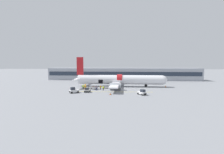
{
  "coord_description": "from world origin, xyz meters",
  "views": [
    {
      "loc": [
        1.22,
        -51.5,
        8.53
      ],
      "look_at": [
        -3.62,
        4.72,
        3.93
      ],
      "focal_mm": 24.0,
      "sensor_mm": 36.0,
      "label": 1
    }
  ],
  "objects": [
    {
      "name": "safety_cone_wingtip",
      "position": [
        -0.77,
        -0.47,
        0.35
      ],
      "size": [
        0.59,
        0.59,
        0.74
      ],
      "color": "black",
      "rests_on": "ground_plane"
    },
    {
      "name": "baggage_tug_mid",
      "position": [
        6.12,
        -8.79,
        0.66
      ],
      "size": [
        2.51,
        2.91,
        1.59
      ],
      "color": "white",
      "rests_on": "ground_plane"
    },
    {
      "name": "ground_plane",
      "position": [
        0.0,
        0.0,
        0.0
      ],
      "size": [
        500.0,
        500.0,
        0.0
      ],
      "primitive_type": "plane",
      "color": "gray"
    },
    {
      "name": "safety_cone_engine_left",
      "position": [
        -2.85,
        -9.48,
        0.29
      ],
      "size": [
        0.64,
        0.64,
        0.63
      ],
      "color": "black",
      "rests_on": "ground_plane"
    },
    {
      "name": "baggage_cart_queued",
      "position": [
        -5.36,
        2.06,
        0.52
      ],
      "size": [
        4.07,
        2.34,
        1.06
      ],
      "color": "#999BA0",
      "rests_on": "ground_plane"
    },
    {
      "name": "safety_cone_nose",
      "position": [
        16.72,
        6.55,
        0.36
      ],
      "size": [
        0.55,
        0.55,
        0.76
      ],
      "color": "black",
      "rests_on": "ground_plane"
    },
    {
      "name": "baggage_tug_lead",
      "position": [
        -14.2,
        -7.71,
        0.74
      ],
      "size": [
        2.97,
        2.59,
        1.78
      ],
      "color": "white",
      "rests_on": "ground_plane"
    },
    {
      "name": "ground_crew_marshal",
      "position": [
        -11.83,
        -3.1,
        0.96
      ],
      "size": [
        0.59,
        0.59,
        1.82
      ],
      "color": "#2D2D33",
      "rests_on": "ground_plane"
    },
    {
      "name": "airplane",
      "position": [
        -1.34,
        7.01,
        2.62
      ],
      "size": [
        36.74,
        31.75,
        11.59
      ],
      "color": "silver",
      "rests_on": "ground_plane"
    },
    {
      "name": "suitcase_on_tarmac_spare",
      "position": [
        -12.34,
        -1.86,
        0.29
      ],
      "size": [
        0.56,
        0.39,
        0.7
      ],
      "color": "olive",
      "rests_on": "ground_plane"
    },
    {
      "name": "ground_crew_helper",
      "position": [
        -7.09,
        -0.9,
        0.81
      ],
      "size": [
        0.5,
        0.5,
        1.54
      ],
      "color": "black",
      "rests_on": "ground_plane"
    },
    {
      "name": "ground_crew_supervisor",
      "position": [
        -12.71,
        0.25,
        0.95
      ],
      "size": [
        0.49,
        0.63,
        1.81
      ],
      "color": "#1E2338",
      "rests_on": "ground_plane"
    },
    {
      "name": "terminal_strip",
      "position": [
        0.0,
        33.94,
        3.34
      ],
      "size": [
        84.23,
        8.95,
        6.67
      ],
      "color": "#9EA3AD",
      "rests_on": "ground_plane"
    },
    {
      "name": "apron_marking_line",
      "position": [
        -2.12,
        -4.7,
        0.0
      ],
      "size": [
        24.27,
        0.96,
        0.01
      ],
      "color": "yellow",
      "rests_on": "ground_plane"
    },
    {
      "name": "suitcase_on_tarmac_upright",
      "position": [
        -8.31,
        -2.29,
        0.34
      ],
      "size": [
        0.48,
        0.37,
        0.79
      ],
      "color": "#1E2347",
      "rests_on": "ground_plane"
    },
    {
      "name": "ground_crew_driver",
      "position": [
        -5.94,
        -2.42,
        0.81
      ],
      "size": [
        0.54,
        0.42,
        1.53
      ],
      "color": "black",
      "rests_on": "ground_plane"
    },
    {
      "name": "baggage_tug_rear",
      "position": [
        -10.49,
        -6.14,
        0.61
      ],
      "size": [
        1.77,
        2.47,
        1.46
      ],
      "color": "silver",
      "rests_on": "ground_plane"
    },
    {
      "name": "baggage_cart_loading",
      "position": [
        -9.71,
        -0.27,
        0.47
      ],
      "size": [
        4.18,
        2.39,
        1.01
      ],
      "color": "#999BA0",
      "rests_on": "ground_plane"
    },
    {
      "name": "ground_crew_loader_b",
      "position": [
        -13.12,
        -1.36,
        0.94
      ],
      "size": [
        0.54,
        0.61,
        1.78
      ],
      "color": "black",
      "rests_on": "ground_plane"
    },
    {
      "name": "ground_crew_loader_a",
      "position": [
        -13.31,
        1.97,
        0.86
      ],
      "size": [
        0.56,
        0.49,
        1.64
      ],
      "color": "#1E2338",
      "rests_on": "ground_plane"
    }
  ]
}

